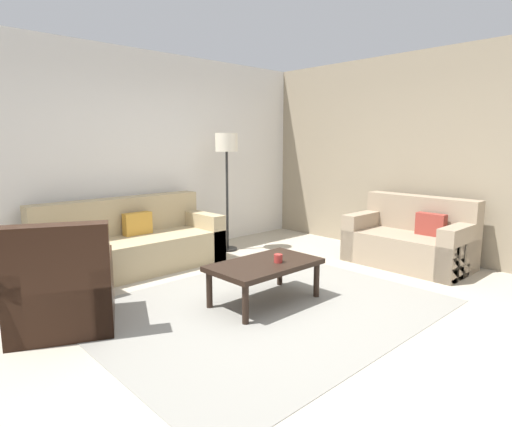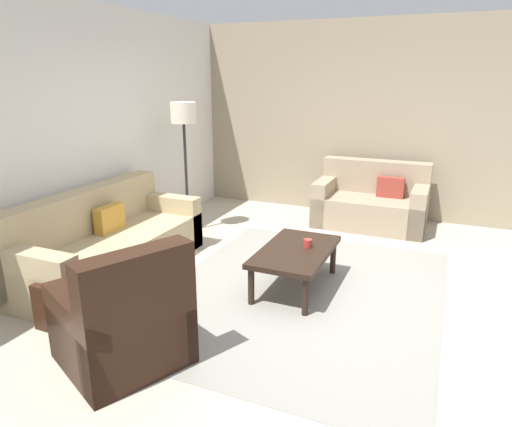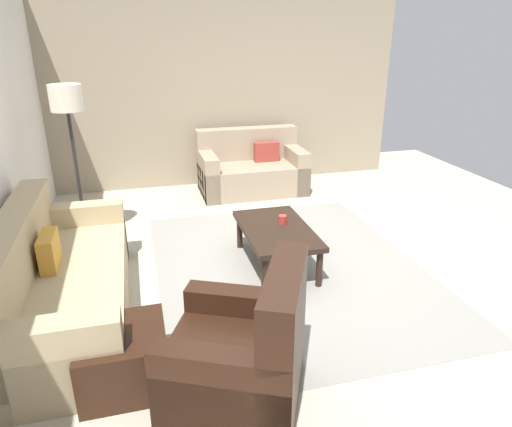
{
  "view_description": "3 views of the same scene",
  "coord_description": "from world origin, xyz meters",
  "views": [
    {
      "loc": [
        -2.74,
        -2.79,
        1.57
      ],
      "look_at": [
        0.2,
        0.34,
        0.86
      ],
      "focal_mm": 29.92,
      "sensor_mm": 36.0,
      "label": 1
    },
    {
      "loc": [
        -3.88,
        -1.18,
        2.04
      ],
      "look_at": [
        -0.16,
        0.41,
        0.81
      ],
      "focal_mm": 32.16,
      "sensor_mm": 36.0,
      "label": 2
    },
    {
      "loc": [
        -3.81,
        1.35,
        2.2
      ],
      "look_at": [
        0.06,
        0.33,
        0.6
      ],
      "focal_mm": 32.18,
      "sensor_mm": 36.0,
      "label": 3
    }
  ],
  "objects": [
    {
      "name": "stone_feature_panel",
      "position": [
        3.0,
        0.0,
        1.4
      ],
      "size": [
        0.12,
        5.2,
        2.8
      ],
      "primitive_type": "cube",
      "color": "gray",
      "rests_on": "ground_plane"
    },
    {
      "name": "lamp_standing",
      "position": [
        1.17,
        1.99,
        1.41
      ],
      "size": [
        0.32,
        0.32,
        1.71
      ],
      "color": "black",
      "rests_on": "ground_plane"
    },
    {
      "name": "area_rug",
      "position": [
        0.0,
        0.0,
        0.0
      ],
      "size": [
        3.22,
        2.57,
        0.01
      ],
      "primitive_type": "cube",
      "color": "gray",
      "rests_on": "ground_plane"
    },
    {
      "name": "armchair_leather",
      "position": [
        -1.58,
        0.82,
        0.31
      ],
      "size": [
        1.07,
        1.07,
        0.95
      ],
      "color": "black",
      "rests_on": "ground_plane"
    },
    {
      "name": "ottoman",
      "position": [
        -1.22,
        1.57,
        0.2
      ],
      "size": [
        0.56,
        0.56,
        0.4
      ],
      "primitive_type": "cube",
      "color": "black",
      "rests_on": "ground_plane"
    },
    {
      "name": "cup",
      "position": [
        0.2,
        0.01,
        0.45
      ],
      "size": [
        0.08,
        0.08,
        0.08
      ],
      "primitive_type": "cylinder",
      "color": "#B2332D",
      "rests_on": "coffee_table"
    },
    {
      "name": "couch_loveseat",
      "position": [
        2.46,
        -0.23,
        0.3
      ],
      "size": [
        0.86,
        1.49,
        0.88
      ],
      "color": "gray",
      "rests_on": "ground_plane"
    },
    {
      "name": "ground_plane",
      "position": [
        0.0,
        0.0,
        0.0
      ],
      "size": [
        8.0,
        8.0,
        0.0
      ],
      "primitive_type": "plane",
      "color": "#B2A893"
    },
    {
      "name": "coffee_table",
      "position": [
        0.1,
        0.11,
        0.36
      ],
      "size": [
        1.1,
        0.64,
        0.41
      ],
      "color": "black",
      "rests_on": "ground_plane"
    },
    {
      "name": "couch_main",
      "position": [
        -0.33,
        2.1,
        0.3
      ],
      "size": [
        2.22,
        0.91,
        0.88
      ],
      "color": "tan",
      "rests_on": "ground_plane"
    }
  ]
}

